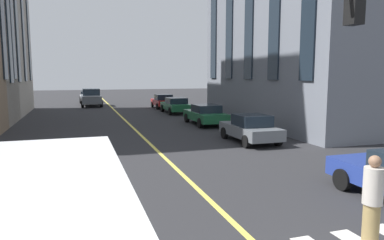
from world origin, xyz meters
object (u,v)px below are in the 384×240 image
object	(u,v)px
car_grey_parked_b	(250,128)
car_silver_mid	(88,97)
car_red_trailing	(163,101)
car_green_far	(206,114)
car_grey_parked_a	(91,97)
car_green_near	(176,105)
pedestrian_near	(372,201)

from	to	relation	value
car_grey_parked_b	car_silver_mid	bearing A→B (deg)	13.52
car_silver_mid	car_red_trailing	bearing A→B (deg)	-145.05
car_red_trailing	car_green_far	xyz separation A→B (m)	(-12.54, 0.00, 0.00)
car_red_trailing	car_grey_parked_a	bearing A→B (deg)	56.41
car_grey_parked_a	car_green_near	world-z (taller)	car_grey_parked_a
car_grey_parked_b	car_grey_parked_a	bearing A→B (deg)	16.07
car_red_trailing	car_grey_parked_b	distance (m)	19.15
car_red_trailing	car_grey_parked_a	size ratio (longest dim) A/B	0.83
car_grey_parked_b	pedestrian_near	xyz separation A→B (m)	(-10.61, 2.77, 0.22)
car_grey_parked_a	pedestrian_near	distance (m)	34.53
car_silver_mid	pedestrian_near	size ratio (longest dim) A/B	2.40
car_grey_parked_b	car_green_far	world-z (taller)	car_grey_parked_b
car_silver_mid	car_green_near	world-z (taller)	same
car_green_far	car_silver_mid	bearing A→B (deg)	17.27
car_grey_parked_a	car_green_near	distance (m)	11.65
car_grey_parked_b	car_green_far	xyz separation A→B (m)	(6.61, 0.00, 0.00)
car_grey_parked_b	car_silver_mid	world-z (taller)	car_grey_parked_b
car_red_trailing	pedestrian_near	bearing A→B (deg)	174.69
car_red_trailing	car_green_near	bearing A→B (deg)	180.00
car_silver_mid	car_green_far	bearing A→B (deg)	-162.73
car_green_far	pedestrian_near	bearing A→B (deg)	170.87
car_grey_parked_b	car_green_near	distance (m)	14.25
car_green_far	car_green_near	bearing A→B (deg)	0.00
car_green_far	pedestrian_near	distance (m)	17.44
car_grey_parked_a	pedestrian_near	xyz separation A→B (m)	(-34.29, -4.06, -0.05)
car_green_far	car_red_trailing	bearing A→B (deg)	0.00
car_silver_mid	car_grey_parked_a	bearing A→B (deg)	-177.96
car_silver_mid	car_green_near	xyz separation A→B (m)	(-14.95, -7.02, 0.00)
car_grey_parked_a	car_silver_mid	world-z (taller)	car_grey_parked_a
car_silver_mid	car_green_far	distance (m)	23.65
car_grey_parked_a	car_silver_mid	bearing A→B (deg)	2.04
car_grey_parked_b	car_grey_parked_a	size ratio (longest dim) A/B	0.83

